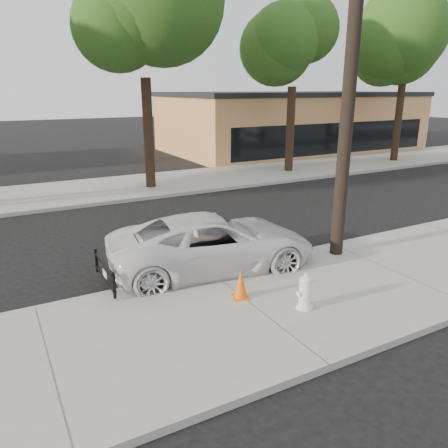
{
  "coord_description": "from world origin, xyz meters",
  "views": [
    {
      "loc": [
        -4.42,
        -11.05,
        4.46
      ],
      "look_at": [
        0.87,
        -1.3,
        1.0
      ],
      "focal_mm": 35.0,
      "sensor_mm": 36.0,
      "label": 1
    }
  ],
  "objects_px": {
    "fire_hydrant": "(305,293)",
    "traffic_cone": "(241,284)",
    "police_cruiser": "(213,243)",
    "utility_pole": "(350,78)"
  },
  "relations": [
    {
      "from": "fire_hydrant",
      "to": "traffic_cone",
      "type": "height_order",
      "value": "fire_hydrant"
    },
    {
      "from": "fire_hydrant",
      "to": "traffic_cone",
      "type": "distance_m",
      "value": 1.38
    },
    {
      "from": "police_cruiser",
      "to": "fire_hydrant",
      "type": "relative_size",
      "value": 7.27
    },
    {
      "from": "police_cruiser",
      "to": "fire_hydrant",
      "type": "height_order",
      "value": "police_cruiser"
    },
    {
      "from": "utility_pole",
      "to": "police_cruiser",
      "type": "distance_m",
      "value": 5.26
    },
    {
      "from": "police_cruiser",
      "to": "traffic_cone",
      "type": "bearing_deg",
      "value": 178.07
    },
    {
      "from": "utility_pole",
      "to": "police_cruiser",
      "type": "height_order",
      "value": "utility_pole"
    },
    {
      "from": "traffic_cone",
      "to": "fire_hydrant",
      "type": "bearing_deg",
      "value": -48.53
    },
    {
      "from": "police_cruiser",
      "to": "traffic_cone",
      "type": "distance_m",
      "value": 1.99
    },
    {
      "from": "fire_hydrant",
      "to": "traffic_cone",
      "type": "bearing_deg",
      "value": 131.0
    }
  ]
}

